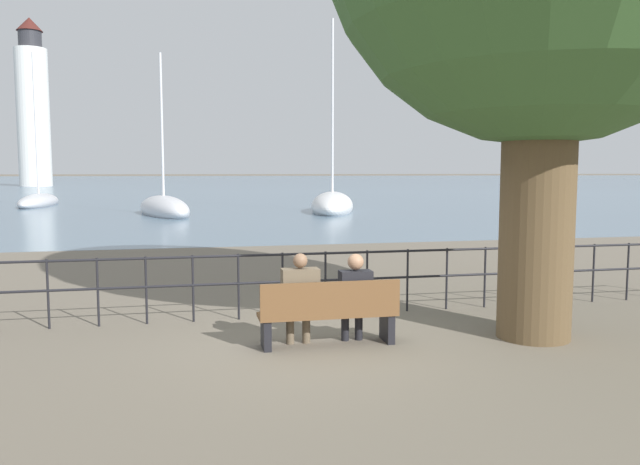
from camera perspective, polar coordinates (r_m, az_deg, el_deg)
ground_plane at (r=8.60m, az=0.72°, el=-10.21°), size 1000.00×1000.00×0.00m
harbor_water at (r=169.46m, az=-11.60°, el=4.72°), size 600.00×300.00×0.01m
park_bench at (r=8.43m, az=0.82°, el=-7.47°), size 1.88×0.45×0.90m
seated_person_left at (r=8.37m, az=-1.85°, el=-5.77°), size 0.50×0.35×1.26m
seated_person_right at (r=8.54m, az=3.20°, el=-5.62°), size 0.44×0.35×1.24m
promenade_railing at (r=10.08m, az=-1.46°, el=-3.81°), size 14.85×0.04×1.05m
sailboat_0 at (r=46.64m, az=-24.30°, el=2.60°), size 1.95×8.35×10.61m
sailboat_1 at (r=36.25m, az=1.13°, el=2.49°), size 4.37×8.34×11.45m
sailboat_2 at (r=34.50m, az=-14.09°, el=2.11°), size 3.83×7.45×8.99m
harbor_lighthouse at (r=108.38m, az=-24.76°, el=10.24°), size 4.82×4.82×25.86m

